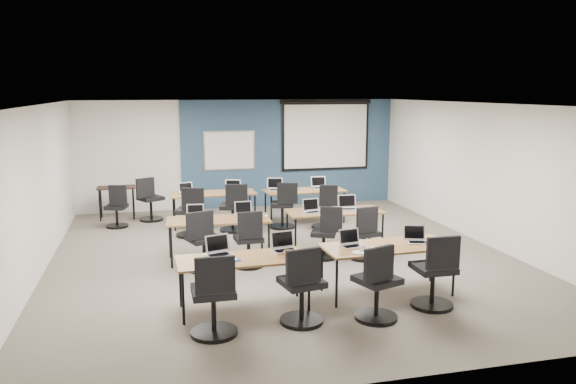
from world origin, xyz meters
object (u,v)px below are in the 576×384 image
object	(u,v)px
task_chair_2	(377,289)
task_chair_8	(190,216)
laptop_4	(196,215)
task_chair_4	(203,246)
task_chair_6	(326,237)
training_table_back_right	(305,192)
laptop_6	(312,209)
training_table_front_right	(388,248)
task_chair_1	(302,292)
training_table_mid_right	(335,213)
laptop_9	(234,189)
laptop_0	(218,250)
task_chair_7	(365,238)
training_table_front_left	(244,261)
training_table_mid_left	(218,222)
spare_chair_b	(117,210)
task_chair_11	(324,210)
task_chair_5	(249,244)
task_chair_3	(435,277)
projector_screen	(326,131)
whiteboard	(229,151)
laptop_11	(319,185)
task_chair_10	(284,209)
laptop_3	(417,238)
training_table_back_left	(214,195)
laptop_2	(351,242)
laptop_7	(348,206)
utility_table	(116,191)
laptop_1	(284,246)
laptop_5	(244,212)
laptop_8	(186,191)
task_chair_0	(214,302)
spare_chair_a	(150,203)
task_chair_9	(234,212)

from	to	relation	value
task_chair_2	task_chair_8	size ratio (longest dim) A/B	1.00
task_chair_8	laptop_4	bearing A→B (deg)	-72.76
task_chair_4	task_chair_6	size ratio (longest dim) A/B	1.08
training_table_back_right	laptop_6	xyz separation A→B (m)	(-0.49, -2.27, 0.11)
training_table_front_right	laptop_4	world-z (taller)	laptop_4
task_chair_1	laptop_6	xyz separation A→B (m)	(1.05, 3.14, 0.36)
training_table_mid_right	laptop_9	bearing A→B (deg)	124.54
laptop_0	task_chair_7	distance (m)	3.15
laptop_6	training_table_front_left	bearing A→B (deg)	-133.38
training_table_mid_left	task_chair_1	bearing A→B (deg)	-73.42
training_table_front_right	spare_chair_b	world-z (taller)	spare_chair_b
training_table_mid_left	task_chair_11	size ratio (longest dim) A/B	1.85
task_chair_1	task_chair_8	bearing A→B (deg)	92.09
task_chair_1	task_chair_5	xyz separation A→B (m)	(-0.25, 2.45, -0.02)
task_chair_3	projector_screen	bearing A→B (deg)	84.56
whiteboard	training_table_front_left	world-z (taller)	whiteboard
task_chair_2	task_chair_8	bearing A→B (deg)	93.35
laptop_11	task_chair_5	bearing A→B (deg)	-116.63
task_chair_3	task_chair_6	size ratio (longest dim) A/B	1.10
projector_screen	task_chair_10	world-z (taller)	projector_screen
training_table_back_right	laptop_3	bearing A→B (deg)	-86.90
training_table_front_left	training_table_back_left	bearing A→B (deg)	87.10
laptop_2	task_chair_2	distance (m)	1.03
laptop_7	utility_table	world-z (taller)	laptop_7
task_chair_1	task_chair_7	size ratio (longest dim) A/B	1.07
whiteboard	training_table_mid_left	size ratio (longest dim) A/B	0.72
laptop_3	task_chair_4	distance (m)	3.42
laptop_7	training_table_back_left	bearing A→B (deg)	138.90
projector_screen	laptop_11	bearing A→B (deg)	-111.82
training_table_back_right	task_chair_2	bearing A→B (deg)	-98.15
task_chair_11	training_table_front_left	bearing A→B (deg)	-101.35
laptop_1	projector_screen	bearing A→B (deg)	57.36
laptop_6	laptop_9	world-z (taller)	laptop_9
task_chair_3	laptop_9	size ratio (longest dim) A/B	3.07
laptop_3	laptop_5	distance (m)	3.25
laptop_6	laptop_9	xyz separation A→B (m)	(-1.08, 2.44, 0.00)
task_chair_2	laptop_8	size ratio (longest dim) A/B	3.36
training_table_back_left	laptop_9	xyz separation A→B (m)	(0.45, 0.01, 0.11)
training_table_mid_right	laptop_4	world-z (taller)	laptop_4
laptop_6	training_table_mid_left	bearing A→B (deg)	174.64
task_chair_0	spare_chair_a	distance (m)	6.48
spare_chair_a	laptop_5	bearing A→B (deg)	-91.17
laptop_2	laptop_3	size ratio (longest dim) A/B	0.99
task_chair_9	training_table_front_left	bearing A→B (deg)	-82.17
laptop_1	laptop_8	bearing A→B (deg)	92.10
projector_screen	laptop_9	world-z (taller)	projector_screen
task_chair_3	task_chair_4	world-z (taller)	task_chair_3
task_chair_5	laptop_9	size ratio (longest dim) A/B	2.88
spare_chair_a	task_chair_1	bearing A→B (deg)	-102.81
task_chair_9	spare_chair_a	size ratio (longest dim) A/B	1.02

